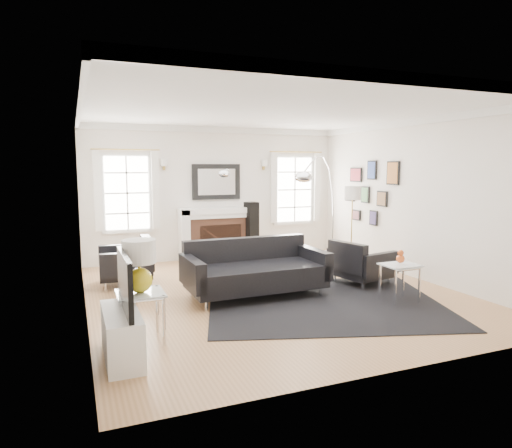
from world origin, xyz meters
name	(u,v)px	position (x,y,z in m)	size (l,w,h in m)	color
floor	(273,292)	(0.00, 0.00, 0.00)	(6.00, 6.00, 0.00)	#9E6E42
back_wall	(216,193)	(0.00, 3.00, 1.40)	(5.50, 0.04, 2.80)	white
front_wall	(405,227)	(0.00, -3.00, 1.40)	(5.50, 0.04, 2.80)	white
left_wall	(82,210)	(-2.75, 0.00, 1.40)	(0.04, 6.00, 2.80)	white
right_wall	(416,199)	(2.75, 0.00, 1.40)	(0.04, 6.00, 2.80)	white
ceiling	(273,111)	(0.00, 0.00, 2.80)	(5.50, 6.00, 0.02)	white
crown_molding	(273,115)	(0.00, 0.00, 2.74)	(5.50, 6.00, 0.12)	white
fireplace	(219,234)	(0.00, 2.79, 0.54)	(1.70, 0.69, 1.11)	white
mantel_mirror	(216,182)	(0.00, 2.95, 1.65)	(1.05, 0.07, 0.75)	black
window_left	(127,193)	(-1.85, 2.95, 1.46)	(1.24, 0.15, 1.62)	white
window_right	(294,189)	(1.85, 2.95, 1.46)	(1.24, 0.15, 1.62)	white
gallery_wall	(370,188)	(2.72, 1.30, 1.53)	(0.04, 1.73, 1.29)	black
tv_unit	(122,328)	(-2.44, -1.70, 0.33)	(0.35, 1.00, 1.09)	white
area_rug	(324,302)	(0.47, -0.78, 0.01)	(3.30, 2.75, 0.01)	black
sofa	(254,271)	(-0.32, -0.02, 0.38)	(2.17, 1.03, 0.70)	black
armchair_left	(129,263)	(-2.02, 1.41, 0.36)	(0.89, 0.98, 0.64)	black
armchair_right	(359,264)	(1.58, -0.05, 0.34)	(0.98, 1.05, 0.61)	black
coffee_table	(223,260)	(-0.52, 0.91, 0.38)	(0.93, 0.93, 0.41)	silver
side_table_left	(141,302)	(-2.20, -1.29, 0.46)	(0.52, 0.52, 0.57)	silver
nesting_table	(400,272)	(1.51, -1.15, 0.44)	(0.51, 0.43, 0.56)	silver
gourd_lamp	(139,262)	(-2.20, -1.29, 0.91)	(0.37, 0.37, 0.60)	gold
orange_vase	(400,257)	(1.51, -1.15, 0.66)	(0.12, 0.12, 0.19)	#D4531B
arc_floor_lamp	(320,206)	(1.54, 1.26, 1.22)	(1.59, 1.48, 2.25)	silver
stick_floor_lamp	(352,197)	(2.20, 1.14, 1.38)	(0.32, 0.32, 1.59)	#AF8D3C
speaker_tower	(251,230)	(0.68, 2.65, 0.61)	(0.24, 0.24, 1.22)	black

